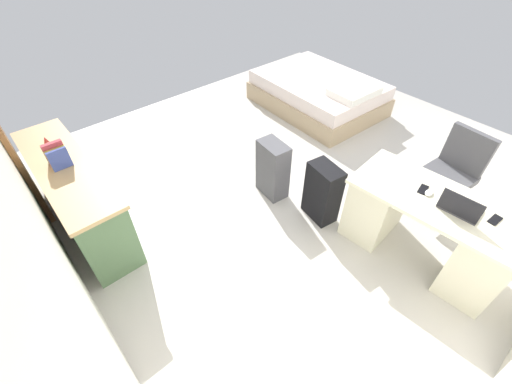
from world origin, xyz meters
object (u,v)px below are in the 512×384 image
at_px(suitcase_black, 322,193).
at_px(computer_mouse, 429,193).
at_px(credenza, 78,196).
at_px(cell_phone_by_mouse, 423,189).
at_px(figurine_small, 46,142).
at_px(bed, 318,93).
at_px(laptop, 460,208).
at_px(cell_phone_near_laptop, 495,220).
at_px(suitcase_spare_grey, 273,169).
at_px(desk, 426,227).
at_px(office_chair, 448,178).

bearing_deg(suitcase_black, computer_mouse, -150.85).
bearing_deg(credenza, suitcase_black, -128.17).
distance_m(cell_phone_by_mouse, figurine_small, 3.56).
height_order(credenza, cell_phone_by_mouse, credenza).
distance_m(bed, cell_phone_by_mouse, 2.89).
relative_size(suitcase_black, computer_mouse, 6.60).
xyz_separation_m(laptop, cell_phone_near_laptop, (-0.24, -0.13, -0.04)).
distance_m(bed, suitcase_spare_grey, 2.19).
distance_m(desk, figurine_small, 3.70).
xyz_separation_m(credenza, cell_phone_by_mouse, (-2.34, -2.28, 0.34)).
relative_size(bed, computer_mouse, 19.58).
bearing_deg(suitcase_spare_grey, computer_mouse, -157.11).
distance_m(bed, computer_mouse, 2.95).
distance_m(desk, credenza, 3.37).
height_order(desk, credenza, credenza).
xyz_separation_m(suitcase_spare_grey, cell_phone_by_mouse, (-1.41, -0.46, 0.40)).
bearing_deg(bed, office_chair, 163.48).
bearing_deg(laptop, computer_mouse, -4.11).
xyz_separation_m(credenza, figurine_small, (0.40, 0.00, 0.45)).
bearing_deg(laptop, suitcase_black, 14.43).
distance_m(laptop, computer_mouse, 0.27).
distance_m(desk, office_chair, 0.80).
xyz_separation_m(office_chair, suitcase_spare_grey, (1.38, 1.23, -0.08)).
xyz_separation_m(cell_phone_near_laptop, figurine_small, (3.29, 2.38, 0.10)).
distance_m(desk, computer_mouse, 0.38).
xyz_separation_m(suitcase_black, computer_mouse, (-0.86, -0.31, 0.42)).
distance_m(cell_phone_near_laptop, cell_phone_by_mouse, 0.57).
bearing_deg(office_chair, cell_phone_by_mouse, 92.04).
relative_size(suitcase_spare_grey, computer_mouse, 6.78).
distance_m(cell_phone_near_laptop, figurine_small, 4.06).
bearing_deg(cell_phone_near_laptop, cell_phone_by_mouse, 13.77).
bearing_deg(laptop, office_chair, -66.40).
bearing_deg(bed, figurine_small, 85.43).
bearing_deg(cell_phone_near_laptop, bed, -20.97).
height_order(suitcase_black, cell_phone_by_mouse, cell_phone_by_mouse).
height_order(credenza, suitcase_spare_grey, credenza).
bearing_deg(suitcase_black, credenza, 61.29).
distance_m(office_chair, credenza, 3.82).
relative_size(desk, suitcase_spare_grey, 2.20).
height_order(cell_phone_near_laptop, cell_phone_by_mouse, same).
relative_size(desk, laptop, 4.55).
relative_size(laptop, cell_phone_by_mouse, 2.41).
relative_size(credenza, laptop, 5.49).
bearing_deg(desk, bed, -29.89).
bearing_deg(cell_phone_by_mouse, office_chair, -99.98).
bearing_deg(bed, laptop, 151.22).
relative_size(desk, bed, 0.76).
xyz_separation_m(desk, cell_phone_by_mouse, (0.16, -0.01, 0.35)).
distance_m(bed, suitcase_black, 2.43).
distance_m(suitcase_black, computer_mouse, 1.00).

